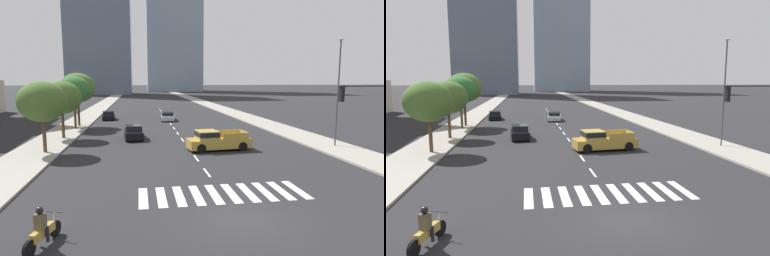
{
  "view_description": "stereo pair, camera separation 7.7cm",
  "coord_description": "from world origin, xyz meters",
  "views": [
    {
      "loc": [
        -4.17,
        -12.74,
        5.77
      ],
      "look_at": [
        0.0,
        13.35,
        2.0
      ],
      "focal_mm": 31.3,
      "sensor_mm": 36.0,
      "label": 1
    },
    {
      "loc": [
        -4.09,
        -12.75,
        5.77
      ],
      "look_at": [
        0.0,
        13.35,
        2.0
      ],
      "focal_mm": 31.3,
      "sensor_mm": 36.0,
      "label": 2
    }
  ],
  "objects": [
    {
      "name": "street_tree_fourth",
      "position": [
        -11.56,
        30.4,
        4.85
      ],
      "size": [
        4.29,
        4.29,
        6.53
      ],
      "color": "#4C3823",
      "rests_on": "sidewalk_west"
    },
    {
      "name": "sedan_black_2",
      "position": [
        -8.65,
        38.09,
        0.57
      ],
      "size": [
        2.13,
        4.44,
        1.23
      ],
      "rotation": [
        0.0,
        0.0,
        1.66
      ],
      "color": "black",
      "rests_on": "ground"
    },
    {
      "name": "sedan_silver_1",
      "position": [
        -0.03,
        35.32,
        0.57
      ],
      "size": [
        2.19,
        4.44,
        1.25
      ],
      "rotation": [
        0.0,
        0.0,
        1.48
      ],
      "color": "#B7BABF",
      "rests_on": "ground"
    },
    {
      "name": "office_tower_center_skyline",
      "position": [
        14.68,
        169.73,
        44.58
      ],
      "size": [
        28.2,
        26.04,
        100.26
      ],
      "color": "#8C9EB2",
      "rests_on": "ground"
    },
    {
      "name": "traffic_signal_near",
      "position": [
        9.84,
        5.01,
        4.06
      ],
      "size": [
        4.59,
        0.28,
        5.7
      ],
      "rotation": [
        0.0,
        0.0,
        3.14
      ],
      "color": "#333335",
      "rests_on": "sidewalk_east"
    },
    {
      "name": "street_tree_second",
      "position": [
        -11.56,
        21.41,
        4.1
      ],
      "size": [
        3.79,
        3.79,
        5.58
      ],
      "color": "#4C3823",
      "rests_on": "sidewalk_west"
    },
    {
      "name": "lane_divider_center",
      "position": [
        0.0,
        31.35,
        0.0
      ],
      "size": [
        0.14,
        50.0,
        0.01
      ],
      "color": "silver",
      "rests_on": "ground"
    },
    {
      "name": "street_tree_nearest",
      "position": [
        -11.56,
        14.73,
        4.13
      ],
      "size": [
        3.71,
        3.71,
        5.57
      ],
      "color": "#4C3823",
      "rests_on": "sidewalk_west"
    },
    {
      "name": "sidewalk_west",
      "position": [
        -12.36,
        30.0,
        0.07
      ],
      "size": [
        4.0,
        260.0,
        0.15
      ],
      "primitive_type": "cube",
      "color": "gray",
      "rests_on": "ground"
    },
    {
      "name": "pickup_truck",
      "position": [
        2.11,
        14.01,
        0.81
      ],
      "size": [
        5.38,
        2.49,
        1.67
      ],
      "rotation": [
        0.0,
        0.0,
        3.24
      ],
      "color": "#B28E38",
      "rests_on": "ground"
    },
    {
      "name": "sedan_black_0",
      "position": [
        -4.72,
        20.63,
        0.63
      ],
      "size": [
        1.99,
        4.39,
        1.38
      ],
      "rotation": [
        0.0,
        0.0,
        1.64
      ],
      "color": "black",
      "rests_on": "ground"
    },
    {
      "name": "ground_plane",
      "position": [
        0.0,
        0.0,
        0.0
      ],
      "size": [
        800.0,
        800.0,
        0.0
      ],
      "primitive_type": "plane",
      "color": "#232326"
    },
    {
      "name": "sidewalk_east",
      "position": [
        12.36,
        30.0,
        0.07
      ],
      "size": [
        4.0,
        260.0,
        0.15
      ],
      "primitive_type": "cube",
      "color": "gray",
      "rests_on": "ground"
    },
    {
      "name": "street_tree_third",
      "position": [
        -11.56,
        27.95,
        4.65
      ],
      "size": [
        3.72,
        3.72,
        6.1
      ],
      "color": "#4C3823",
      "rests_on": "sidewalk_west"
    },
    {
      "name": "motorcycle_lead",
      "position": [
        -7.58,
        -1.04,
        0.58
      ],
      "size": [
        0.95,
        2.1,
        1.49
      ],
      "rotation": [
        0.0,
        0.0,
        1.26
      ],
      "color": "black",
      "rests_on": "ground"
    },
    {
      "name": "office_tower_left_skyline",
      "position": [
        -19.4,
        132.42,
        37.53
      ],
      "size": [
        25.26,
        20.45,
        84.0
      ],
      "color": "slate",
      "rests_on": "ground"
    },
    {
      "name": "street_lamp_east",
      "position": [
        12.66,
        13.59,
        5.31
      ],
      "size": [
        0.5,
        0.24,
        9.09
      ],
      "color": "#3F3F42",
      "rests_on": "sidewalk_east"
    },
    {
      "name": "crosswalk_near",
      "position": [
        -0.0,
        3.35,
        0.0
      ],
      "size": [
        8.55,
        3.0,
        0.01
      ],
      "color": "silver",
      "rests_on": "ground"
    }
  ]
}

